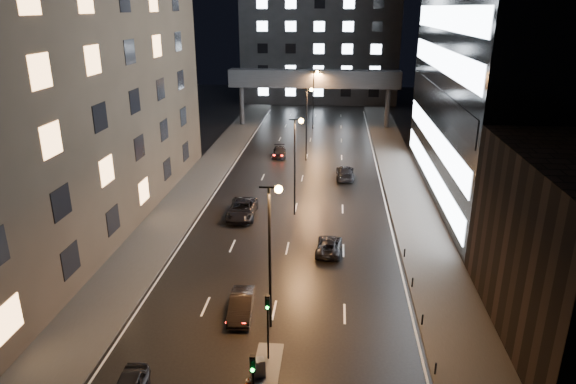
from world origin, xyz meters
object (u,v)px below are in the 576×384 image
car_away_b (241,305)px  utility_cabinet (258,368)px  car_away_d (280,152)px  car_away_c (242,209)px  car_toward_a (329,245)px  car_toward_b (345,172)px

car_away_b → utility_cabinet: 6.71m
car_away_b → car_away_d: (-1.73, 40.57, -0.09)m
car_away_d → utility_cabinet: size_ratio=3.95×
car_away_b → car_away_c: 17.96m
car_away_b → car_away_d: size_ratio=1.01×
car_away_c → car_toward_a: (9.04, -7.31, -0.19)m
car_toward_b → utility_cabinet: bearing=81.4°
car_away_c → car_toward_a: car_away_c is taller
car_away_c → utility_cabinet: car_away_c is taller
car_away_c → car_away_d: 22.93m
car_away_c → utility_cabinet: 24.62m
car_away_b → car_away_c: bearing=96.2°
car_toward_b → car_away_d: bearing=-45.3°
car_away_d → car_toward_b: bearing=-51.2°
car_toward_a → utility_cabinet: utility_cabinet is taller
car_away_b → car_toward_a: (5.93, 10.38, -0.11)m
car_away_d → utility_cabinet: 47.10m
car_away_b → car_away_d: 40.61m
car_away_d → utility_cabinet: (3.84, -46.94, 0.07)m
car_toward_b → car_toward_a: bearing=85.2°
car_away_b → car_toward_b: size_ratio=0.84×
car_toward_b → utility_cabinet: car_toward_b is taller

